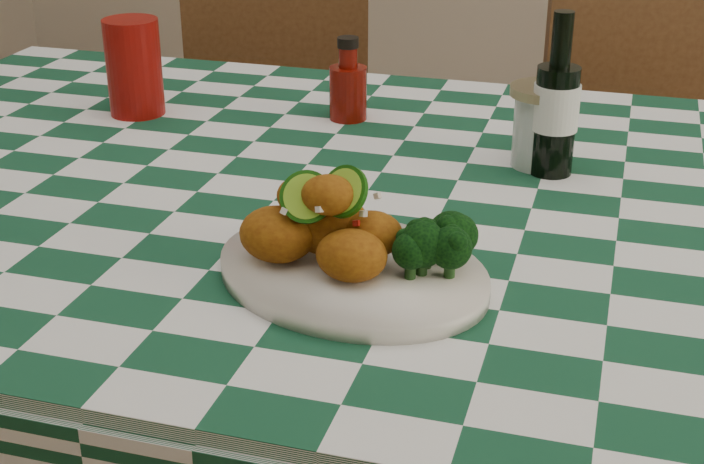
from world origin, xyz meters
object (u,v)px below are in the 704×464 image
(fried_chicken_pile, at_px, (331,220))
(mason_jar, at_px, (542,127))
(wooden_chair_left, at_px, (274,203))
(wooden_chair_right, at_px, (658,238))
(plate, at_px, (352,272))
(beer_bottle, at_px, (557,95))
(dining_table, at_px, (366,444))
(ketchup_bottle, at_px, (348,79))
(red_tumbler, at_px, (134,67))

(fried_chicken_pile, relative_size, mason_jar, 1.38)
(wooden_chair_left, relative_size, wooden_chair_right, 0.95)
(plate, distance_m, mason_jar, 0.42)
(wooden_chair_right, bearing_deg, beer_bottle, -122.78)
(plate, bearing_deg, dining_table, 101.57)
(plate, bearing_deg, wooden_chair_right, 70.01)
(ketchup_bottle, bearing_deg, wooden_chair_left, 124.42)
(ketchup_bottle, bearing_deg, plate, -73.05)
(fried_chicken_pile, bearing_deg, plate, 0.00)
(ketchup_bottle, relative_size, wooden_chair_left, 0.14)
(dining_table, xyz_separation_m, ketchup_bottle, (-0.11, 0.27, 0.46))
(mason_jar, xyz_separation_m, beer_bottle, (0.02, -0.02, 0.05))
(fried_chicken_pile, bearing_deg, ketchup_bottle, 104.68)
(plate, relative_size, mason_jar, 2.73)
(wooden_chair_left, bearing_deg, mason_jar, -58.59)
(ketchup_bottle, distance_m, wooden_chair_left, 0.66)
(fried_chicken_pile, xyz_separation_m, red_tumbler, (-0.45, 0.44, 0.01))
(plate, bearing_deg, ketchup_bottle, 106.95)
(beer_bottle, bearing_deg, wooden_chair_right, 72.91)
(fried_chicken_pile, xyz_separation_m, ketchup_bottle, (-0.13, 0.51, -0.00))
(mason_jar, bearing_deg, ketchup_bottle, 158.61)
(red_tumbler, height_order, beer_bottle, beer_bottle)
(dining_table, xyz_separation_m, wooden_chair_left, (-0.39, 0.69, 0.04))
(dining_table, height_order, fried_chicken_pile, fried_chicken_pile)
(ketchup_bottle, height_order, wooden_chair_right, wooden_chair_right)
(fried_chicken_pile, height_order, mason_jar, fried_chicken_pile)
(red_tumbler, xyz_separation_m, mason_jar, (0.62, -0.05, -0.02))
(plate, height_order, wooden_chair_left, wooden_chair_left)
(red_tumbler, relative_size, wooden_chair_right, 0.16)
(wooden_chair_right, bearing_deg, plate, -125.68)
(plate, bearing_deg, mason_jar, 69.24)
(red_tumbler, distance_m, beer_bottle, 0.64)
(wooden_chair_right, bearing_deg, red_tumbler, -164.48)
(dining_table, bearing_deg, mason_jar, 37.15)
(red_tumbler, bearing_deg, wooden_chair_left, 86.48)
(dining_table, height_order, wooden_chair_right, wooden_chair_right)
(ketchup_bottle, distance_m, beer_bottle, 0.35)
(ketchup_bottle, bearing_deg, mason_jar, -21.39)
(plate, distance_m, wooden_chair_left, 1.09)
(plate, xyz_separation_m, red_tumbler, (-0.47, 0.44, 0.06))
(plate, distance_m, ketchup_bottle, 0.53)
(dining_table, xyz_separation_m, wooden_chair_right, (0.39, 0.69, 0.06))
(fried_chicken_pile, height_order, red_tumbler, red_tumbler)
(plate, height_order, wooden_chair_right, wooden_chair_right)
(red_tumbler, relative_size, mason_jar, 1.34)
(plate, xyz_separation_m, beer_bottle, (0.16, 0.37, 0.10))
(ketchup_bottle, xyz_separation_m, wooden_chair_left, (-0.29, 0.42, -0.41))
(red_tumbler, relative_size, beer_bottle, 0.69)
(fried_chicken_pile, distance_m, red_tumbler, 0.63)
(plate, relative_size, wooden_chair_right, 0.33)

